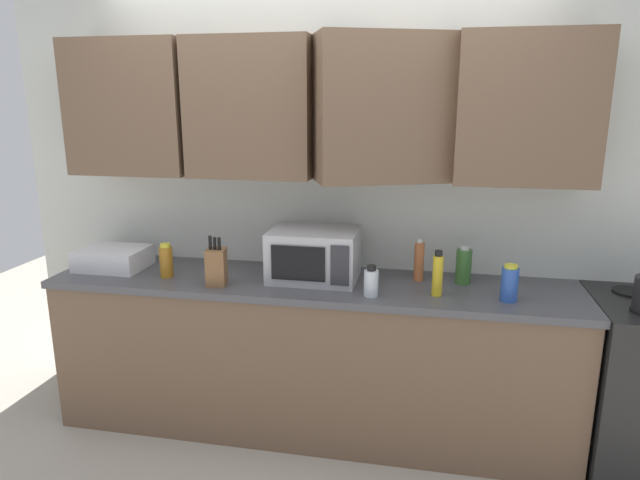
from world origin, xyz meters
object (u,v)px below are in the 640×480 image
Objects in this scene: bottle_amber_vinegar at (166,261)px; dish_rack at (113,258)px; bottle_spice_jar at (419,261)px; bottle_green_oil at (464,266)px; microwave at (314,255)px; bottle_clear_tall at (371,282)px; bottle_yellow_mustard at (438,274)px; bottle_blue_cleaner at (510,283)px; knife_block at (216,266)px.

dish_rack is at bearing 166.10° from bottle_amber_vinegar.
bottle_spice_jar reaches higher than bottle_green_oil.
microwave is at bearing -171.41° from bottle_spice_jar.
bottle_clear_tall is 0.78× the size of bottle_green_oil.
bottle_clear_tall is at bearing -127.19° from bottle_spice_jar.
bottle_blue_cleaner is (0.35, -0.01, -0.02)m from bottle_yellow_mustard.
dish_rack is at bearing -178.57° from microwave.
knife_block is (-0.49, -0.20, -0.04)m from microwave.
bottle_spice_jar is at bearing 113.33° from bottle_yellow_mustard.
bottle_amber_vinegar is 1.84m from bottle_blue_cleaner.
bottle_spice_jar is 1.41m from bottle_amber_vinegar.
bottle_yellow_mustard is 1.27× the size of bottle_blue_cleaner.
bottle_blue_cleaner reaches higher than bottle_clear_tall.
bottle_yellow_mustard reaches higher than dish_rack.
bottle_blue_cleaner is (1.84, -0.03, -0.00)m from bottle_amber_vinegar.
bottle_yellow_mustard is (0.10, -0.23, 0.00)m from bottle_spice_jar.
bottle_clear_tall is 0.69× the size of bottle_spice_jar.
bottle_amber_vinegar is (0.39, -0.10, 0.03)m from dish_rack.
bottle_green_oil is at bearing 58.30° from bottle_yellow_mustard.
knife_block reaches higher than bottle_green_oil.
knife_block is at bearing -13.34° from bottle_amber_vinegar.
dish_rack is (-1.21, -0.03, -0.08)m from microwave.
knife_block is 1.47× the size of bottle_blue_cleaner.
dish_rack is at bearing 166.36° from knife_block.
knife_block reaches higher than bottle_yellow_mustard.
microwave is 2.02× the size of bottle_yellow_mustard.
dish_rack is 1.60× the size of bottle_yellow_mustard.
bottle_green_oil is at bearing -0.79° from bottle_spice_jar.
microwave reaches higher than bottle_yellow_mustard.
bottle_spice_jar is at bearing 8.59° from microwave.
bottle_clear_tall is at bearing -167.40° from bottle_yellow_mustard.
bottle_green_oil reaches higher than bottle_clear_tall.
bottle_spice_jar is 1.14× the size of bottle_green_oil.
bottle_spice_jar is at bearing 3.74° from dish_rack.
bottle_green_oil is (0.24, -0.00, -0.01)m from bottle_spice_jar.
microwave is 2.96× the size of bottle_clear_tall.
bottle_green_oil is (1.30, 0.29, -0.01)m from knife_block.
bottle_spice_jar is 0.24m from bottle_green_oil.
microwave is 2.48× the size of bottle_amber_vinegar.
knife_block is 1.51m from bottle_blue_cleaner.
bottle_yellow_mustard reaches higher than bottle_clear_tall.
bottle_green_oil reaches higher than dish_rack.
microwave is at bearing 171.42° from bottle_blue_cleaner.
bottle_spice_jar reaches higher than bottle_amber_vinegar.
microwave is 0.58m from bottle_spice_jar.
bottle_yellow_mustard is 0.27m from bottle_green_oil.
bottle_blue_cleaner is (1.51, 0.05, -0.01)m from knife_block.
microwave reaches higher than knife_block.
bottle_green_oil is at bearing 131.60° from bottle_blue_cleaner.
bottle_green_oil reaches higher than bottle_blue_cleaner.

